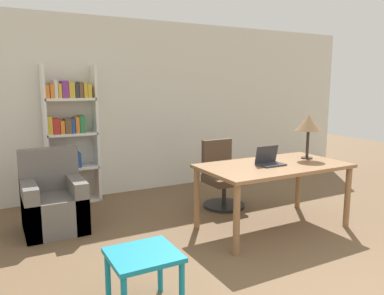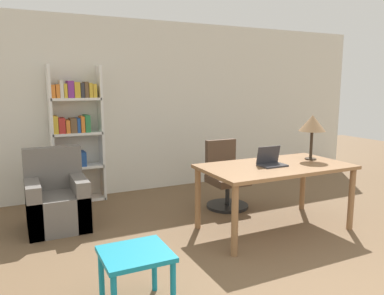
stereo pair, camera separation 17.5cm
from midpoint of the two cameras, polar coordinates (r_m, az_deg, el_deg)
name	(u,v)px [view 2 (the right image)]	position (r m, az deg, el deg)	size (l,w,h in m)	color
wall_back	(159,107)	(6.15, -4.22, 6.23)	(8.00, 0.06, 2.70)	silver
desk	(275,173)	(4.51, 13.66, -3.75)	(1.74, 0.94, 0.78)	olive
laptop	(271,161)	(4.44, 13.04, -2.09)	(0.31, 0.21, 0.22)	#2D2D33
table_lamp	(312,124)	(4.88, 18.86, 3.40)	(0.33, 0.33, 0.56)	#2D2319
office_chair	(225,179)	(5.31, 6.03, -4.79)	(0.58, 0.58, 0.94)	black
side_table_blue	(136,262)	(2.95, -6.83, -16.98)	(0.51, 0.47, 0.47)	teal
armchair	(57,202)	(4.80, -18.93, -7.86)	(0.68, 0.72, 0.94)	#66605B
bookshelf	(75,139)	(5.64, -16.62, 1.20)	(0.73, 0.28, 1.98)	white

